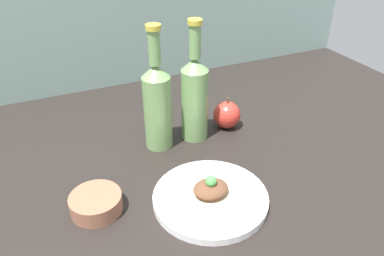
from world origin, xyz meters
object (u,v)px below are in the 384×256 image
at_px(plate, 210,197).
at_px(cider_bottle_left, 157,103).
at_px(apple, 227,115).
at_px(plated_food, 211,191).
at_px(cider_bottle_right, 195,96).
at_px(dipping_bowl, 96,203).

distance_m(plate, cider_bottle_left, 0.28).
bearing_deg(apple, plated_food, -124.80).
bearing_deg(plated_food, cider_bottle_right, 73.02).
bearing_deg(dipping_bowl, cider_bottle_left, 41.06).
height_order(plate, dipping_bowl, dipping_bowl).
distance_m(cider_bottle_left, cider_bottle_right, 0.10).
height_order(cider_bottle_left, apple, cider_bottle_left).
bearing_deg(plated_food, cider_bottle_left, 95.90).
xyz_separation_m(cider_bottle_left, apple, (0.21, 0.01, -0.09)).
bearing_deg(plate, apple, 55.20).
relative_size(plated_food, dipping_bowl, 1.50).
xyz_separation_m(plate, dipping_bowl, (-0.23, 0.07, 0.01)).
bearing_deg(apple, plate, -124.80).
bearing_deg(cider_bottle_left, apple, 2.24).
distance_m(cider_bottle_right, dipping_bowl, 0.37).
xyz_separation_m(apple, dipping_bowl, (-0.41, -0.19, -0.02)).
relative_size(plate, cider_bottle_right, 0.77).
bearing_deg(cider_bottle_left, plate, -84.10).
distance_m(plated_food, cider_bottle_left, 0.27).
bearing_deg(cider_bottle_right, apple, 4.46).
height_order(cider_bottle_left, cider_bottle_right, same).
relative_size(plate, apple, 2.71).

